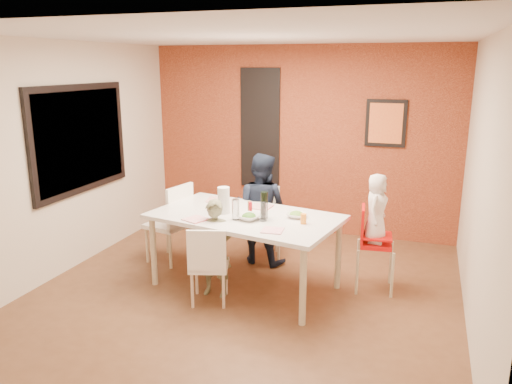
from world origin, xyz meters
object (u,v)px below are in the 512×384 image
(high_chair, at_px, (372,240))
(paper_towel_roll, at_px, (224,200))
(wine_bottle, at_px, (264,205))
(child_far, at_px, (261,209))
(dining_table, at_px, (245,221))
(chair_near, at_px, (208,262))
(chair_left, at_px, (173,219))
(chair_far, at_px, (264,218))
(toddler, at_px, (376,208))
(child_near, at_px, (215,248))

(high_chair, relative_size, paper_towel_roll, 3.21)
(wine_bottle, bearing_deg, paper_towel_roll, 176.33)
(child_far, bearing_deg, dining_table, 103.61)
(chair_near, xyz_separation_m, wine_bottle, (0.44, 0.49, 0.51))
(high_chair, distance_m, child_far, 1.45)
(chair_left, distance_m, wine_bottle, 1.45)
(chair_far, distance_m, toddler, 1.63)
(chair_far, bearing_deg, child_near, -117.29)
(chair_near, bearing_deg, paper_towel_roll, -103.30)
(high_chair, xyz_separation_m, child_near, (-1.55, -0.70, -0.03))
(high_chair, xyz_separation_m, paper_towel_roll, (-1.57, -0.41, 0.42))
(wine_bottle, xyz_separation_m, paper_towel_roll, (-0.48, 0.03, 0.00))
(high_chair, xyz_separation_m, child_far, (-1.40, 0.36, 0.13))
(child_near, height_order, toddler, toddler)
(chair_far, relative_size, high_chair, 0.95)
(chair_near, relative_size, child_near, 0.80)
(high_chair, xyz_separation_m, toddler, (0.02, 0.01, 0.37))
(dining_table, xyz_separation_m, chair_left, (-1.09, 0.38, -0.20))
(child_near, bearing_deg, dining_table, 52.15)
(dining_table, height_order, paper_towel_roll, paper_towel_roll)
(paper_towel_roll, bearing_deg, child_near, -86.70)
(paper_towel_roll, bearing_deg, chair_near, -85.66)
(dining_table, xyz_separation_m, chair_far, (-0.10, 0.99, -0.27))
(toddler, relative_size, paper_towel_roll, 2.57)
(dining_table, xyz_separation_m, paper_towel_roll, (-0.24, -0.01, 0.22))
(chair_near, height_order, child_far, child_far)
(toddler, bearing_deg, chair_near, 128.57)
(chair_left, xyz_separation_m, toddler, (2.44, 0.03, 0.37))
(dining_table, xyz_separation_m, child_far, (-0.07, 0.76, -0.07))
(chair_far, xyz_separation_m, wine_bottle, (0.34, -1.03, 0.48))
(chair_near, bearing_deg, high_chair, -166.25)
(dining_table, xyz_separation_m, wine_bottle, (0.23, -0.04, 0.22))
(child_near, bearing_deg, child_far, 80.76)
(dining_table, bearing_deg, child_near, -126.83)
(high_chair, relative_size, child_far, 0.68)
(chair_far, height_order, chair_left, chair_left)
(chair_near, relative_size, toddler, 1.12)
(child_near, xyz_separation_m, wine_bottle, (0.46, 0.26, 0.45))
(chair_far, bearing_deg, child_far, -104.63)
(high_chair, relative_size, child_near, 0.89)
(child_far, bearing_deg, paper_towel_roll, 85.57)
(chair_far, relative_size, child_near, 0.84)
(chair_left, xyz_separation_m, high_chair, (2.42, 0.02, 0.00))
(dining_table, distance_m, wine_bottle, 0.32)
(high_chair, bearing_deg, wine_bottle, 105.25)
(dining_table, distance_m, toddler, 1.42)
(dining_table, relative_size, chair_left, 2.17)
(chair_near, xyz_separation_m, paper_towel_roll, (-0.04, 0.52, 0.51))
(chair_left, height_order, child_far, child_far)
(child_near, bearing_deg, toddler, 23.14)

